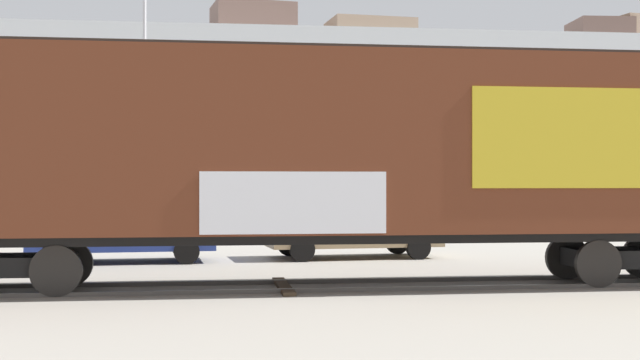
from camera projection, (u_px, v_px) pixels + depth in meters
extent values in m
plane|color=gray|center=(294.00, 288.00, 16.46)|extent=(260.00, 260.00, 0.00)
cube|color=#4C4742|center=(339.00, 290.00, 15.84)|extent=(60.00, 0.74, 0.08)
cube|color=#4C4742|center=(328.00, 281.00, 17.26)|extent=(60.00, 0.74, 0.08)
cube|color=#423323|center=(283.00, 286.00, 16.42)|extent=(0.27, 2.50, 0.07)
cube|color=#5B2B19|center=(333.00, 144.00, 16.56)|extent=(17.57, 2.95, 3.37)
cube|color=#2D2823|center=(333.00, 51.00, 16.56)|extent=(16.67, 0.58, 0.24)
cube|color=gold|center=(573.00, 138.00, 15.75)|extent=(3.86, 0.07, 1.86)
cube|color=silver|center=(294.00, 203.00, 15.05)|extent=(3.30, 0.07, 1.10)
cube|color=black|center=(333.00, 237.00, 16.55)|extent=(17.21, 1.70, 0.20)
cube|color=black|center=(15.00, 265.00, 15.76)|extent=(2.11, 1.26, 0.36)
cylinder|color=black|center=(56.00, 271.00, 15.16)|extent=(0.92, 0.13, 0.92)
cylinder|color=black|center=(69.00, 263.00, 16.59)|extent=(0.92, 0.13, 0.92)
cube|color=black|center=(622.00, 257.00, 17.34)|extent=(2.11, 1.26, 0.36)
cylinder|color=black|center=(598.00, 264.00, 16.51)|extent=(0.92, 0.13, 0.92)
cylinder|color=black|center=(567.00, 257.00, 17.94)|extent=(0.92, 0.13, 0.92)
cylinder|color=silver|center=(144.00, 96.00, 28.79)|extent=(0.12, 0.12, 9.93)
cube|color=silver|center=(230.00, 135.00, 81.94)|extent=(133.15, 43.57, 13.27)
cube|color=#8C725B|center=(370.00, 34.00, 70.37)|extent=(7.20, 5.41, 2.10)
cube|color=brown|center=(253.00, 25.00, 69.19)|extent=(6.99, 5.53, 3.15)
cube|color=brown|center=(599.00, 36.00, 72.82)|extent=(4.78, 4.81, 2.55)
cone|color=#193D23|center=(231.00, 27.00, 71.33)|extent=(1.79, 1.79, 3.57)
cube|color=navy|center=(123.00, 235.00, 21.79)|extent=(4.73, 2.22, 0.74)
cube|color=#2D333D|center=(113.00, 207.00, 21.75)|extent=(2.28, 1.84, 0.71)
cylinder|color=black|center=(183.00, 246.00, 22.97)|extent=(0.66, 0.27, 0.64)
cylinder|color=black|center=(186.00, 251.00, 21.24)|extent=(0.66, 0.27, 0.64)
cylinder|color=black|center=(62.00, 248.00, 22.34)|extent=(0.66, 0.27, 0.64)
cylinder|color=black|center=(56.00, 253.00, 20.61)|extent=(0.66, 0.27, 0.64)
cube|color=#9E8966|center=(352.00, 233.00, 23.10)|extent=(4.77, 2.34, 0.70)
cube|color=#2D333D|center=(342.00, 208.00, 23.04)|extent=(2.38, 1.92, 0.66)
cylinder|color=black|center=(397.00, 243.00, 24.32)|extent=(0.66, 0.28, 0.64)
cylinder|color=black|center=(418.00, 247.00, 22.57)|extent=(0.66, 0.28, 0.64)
cylinder|color=black|center=(289.00, 244.00, 23.63)|extent=(0.66, 0.28, 0.64)
cylinder|color=black|center=(302.00, 249.00, 21.88)|extent=(0.66, 0.28, 0.64)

